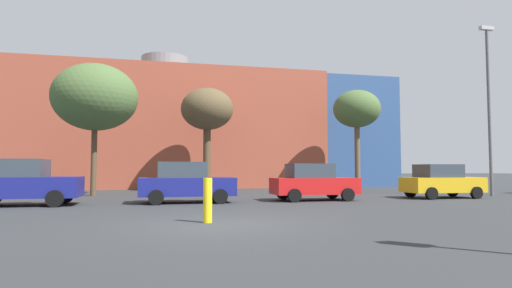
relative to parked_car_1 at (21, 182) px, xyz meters
name	(u,v)px	position (x,y,z in m)	size (l,w,h in m)	color
ground_plane	(219,225)	(6.76, -7.18, -0.91)	(200.00, 200.00, 0.00)	#2D3033
building_backdrop	(164,132)	(5.69, 18.56, 3.64)	(37.72, 13.42, 11.01)	#9E4733
parked_car_1	(21,182)	(0.00, 0.00, 0.00)	(4.22, 2.07, 1.83)	navy
parked_car_2	(186,182)	(6.35, 0.00, -0.05)	(4.00, 1.97, 1.73)	navy
parked_car_3	(313,182)	(12.10, 0.00, -0.08)	(3.86, 1.90, 1.67)	red
parked_car_4	(441,181)	(18.82, 0.00, -0.08)	(3.83, 1.88, 1.66)	gold
bare_tree_0	(207,110)	(8.23, 8.64, 4.27)	(3.36, 3.36, 6.62)	brown
bare_tree_1	(357,110)	(18.64, 8.52, 4.62)	(3.26, 3.26, 6.91)	brown
bare_tree_2	(95,98)	(1.86, 5.68, 4.36)	(4.49, 4.49, 7.08)	brown
bollard_yellow_0	(208,200)	(6.50, -6.75, -0.31)	(0.24, 0.24, 1.20)	yellow
street_lamp	(489,100)	(22.43, 0.74, 4.20)	(0.80, 0.24, 9.14)	#59595E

